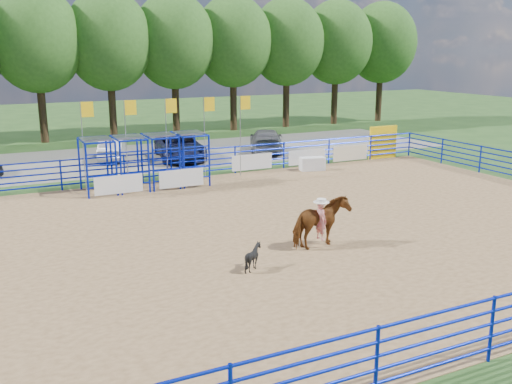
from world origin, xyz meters
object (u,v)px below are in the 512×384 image
Objects in this scene: car_b at (112,150)px; car_c at (180,146)px; announcer_table at (312,164)px; car_d at (266,141)px; calf at (253,257)px; horse_and_rider at (321,221)px.

car_b is 0.71× the size of car_c.
announcer_table is 6.58m from car_d.
announcer_table is 15.15m from calf.
announcer_table is 8.53m from car_c.
announcer_table is 1.70× the size of calf.
car_b reaches higher than calf.
announcer_table is 12.81m from horse_and_rider.
horse_and_rider is at bearing -120.36° from announcer_table.
car_c reaches higher than car_d.
car_d is at bearing -22.16° from calf.
announcer_table is 0.24× the size of car_c.
car_d is at bearing 85.84° from announcer_table.
horse_and_rider is at bearing 116.29° from car_b.
car_d is at bearing 9.73° from car_c.
car_b is at bearing 139.35° from announcer_table.
horse_and_rider is at bearing 93.03° from car_d.
car_d is (9.87, 18.45, 0.33)m from calf.
announcer_table is 0.27× the size of car_d.
calf is (-9.39, -11.89, 0.04)m from announcer_table.
horse_and_rider reaches higher than announcer_table.
car_d is (5.95, 0.03, -0.04)m from car_c.
horse_and_rider is 0.59× the size of car_b.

